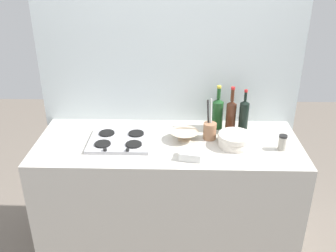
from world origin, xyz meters
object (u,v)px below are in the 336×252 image
(wine_bottle_mid_right, at_px, (244,116))
(utensil_crock, at_px, (210,130))
(mixing_bowl, at_px, (184,135))
(butter_dish, at_px, (191,155))
(stovetop_hob, at_px, (120,140))
(condiment_jar_front, at_px, (282,142))
(wine_bottle_mid_left, at_px, (218,112))
(wine_bottle_leftmost, at_px, (231,115))
(plate_stack, at_px, (235,140))

(wine_bottle_mid_right, bearing_deg, utensil_crock, -158.08)
(mixing_bowl, bearing_deg, butter_dish, -81.28)
(stovetop_hob, distance_m, condiment_jar_front, 1.08)
(condiment_jar_front, bearing_deg, wine_bottle_mid_left, 141.19)
(wine_bottle_leftmost, bearing_deg, mixing_bowl, -155.47)
(mixing_bowl, bearing_deg, stovetop_hob, -173.81)
(plate_stack, xyz_separation_m, mixing_bowl, (-0.33, 0.07, -0.01))
(wine_bottle_leftmost, xyz_separation_m, mixing_bowl, (-0.33, -0.15, -0.09))
(stovetop_hob, relative_size, wine_bottle_leftmost, 1.23)
(mixing_bowl, bearing_deg, utensil_crock, 9.04)
(wine_bottle_mid_left, bearing_deg, utensil_crock, -111.23)
(wine_bottle_leftmost, bearing_deg, wine_bottle_mid_right, -16.72)
(wine_bottle_mid_left, xyz_separation_m, wine_bottle_mid_right, (0.18, -0.07, 0.01))
(wine_bottle_leftmost, distance_m, wine_bottle_mid_right, 0.09)
(utensil_crock, bearing_deg, mixing_bowl, -170.96)
(mixing_bowl, bearing_deg, condiment_jar_front, -10.51)
(wine_bottle_mid_right, xyz_separation_m, condiment_jar_front, (0.22, -0.24, -0.08))
(wine_bottle_mid_right, bearing_deg, wine_bottle_leftmost, 163.28)
(wine_bottle_leftmost, bearing_deg, butter_dish, -126.38)
(wine_bottle_mid_left, bearing_deg, butter_dish, -114.45)
(plate_stack, bearing_deg, mixing_bowl, 167.83)
(stovetop_hob, distance_m, plate_stack, 0.77)
(stovetop_hob, relative_size, butter_dish, 2.96)
(stovetop_hob, bearing_deg, plate_stack, -1.83)
(stovetop_hob, height_order, wine_bottle_mid_right, wine_bottle_mid_right)
(plate_stack, relative_size, utensil_crock, 0.82)
(wine_bottle_mid_left, distance_m, butter_dish, 0.50)
(butter_dish, distance_m, utensil_crock, 0.31)
(wine_bottle_mid_left, height_order, mixing_bowl, wine_bottle_mid_left)
(wine_bottle_mid_left, relative_size, utensil_crock, 1.15)
(mixing_bowl, height_order, utensil_crock, utensil_crock)
(mixing_bowl, height_order, butter_dish, mixing_bowl)
(stovetop_hob, bearing_deg, butter_dish, -22.66)
(wine_bottle_mid_right, xyz_separation_m, butter_dish, (-0.38, -0.37, -0.10))
(wine_bottle_mid_left, bearing_deg, mixing_bowl, -140.28)
(plate_stack, height_order, condiment_jar_front, condiment_jar_front)
(butter_dish, bearing_deg, condiment_jar_front, 12.11)
(wine_bottle_leftmost, height_order, mixing_bowl, wine_bottle_leftmost)
(wine_bottle_leftmost, height_order, wine_bottle_mid_right, wine_bottle_leftmost)
(plate_stack, relative_size, butter_dish, 1.67)
(plate_stack, distance_m, utensil_crock, 0.19)
(wine_bottle_mid_left, relative_size, mixing_bowl, 1.64)
(stovetop_hob, xyz_separation_m, butter_dish, (0.48, -0.20, 0.01))
(stovetop_hob, height_order, wine_bottle_leftmost, wine_bottle_leftmost)
(butter_dish, bearing_deg, wine_bottle_mid_left, 65.55)
(mixing_bowl, xyz_separation_m, utensil_crock, (0.17, 0.03, 0.03))
(stovetop_hob, height_order, utensil_crock, utensil_crock)
(stovetop_hob, distance_m, wine_bottle_leftmost, 0.80)
(stovetop_hob, height_order, butter_dish, butter_dish)
(wine_bottle_mid_right, bearing_deg, mixing_bowl, -163.26)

